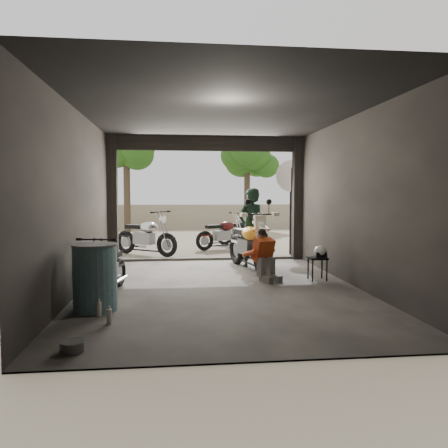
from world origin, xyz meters
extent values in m
plane|color=#7A6D56|center=(0.00, 0.00, 0.00)|extent=(80.00, 80.00, 0.00)
cube|color=#2D2B28|center=(0.00, 0.00, 0.01)|extent=(5.00, 7.00, 0.02)
plane|color=black|center=(0.00, 0.00, 3.20)|extent=(7.00, 7.00, 0.00)
cube|color=black|center=(0.00, -3.50, 1.60)|extent=(5.00, 0.02, 3.20)
cube|color=black|center=(-2.50, 0.00, 1.60)|extent=(0.02, 7.00, 3.20)
cube|color=black|center=(2.50, 0.00, 1.60)|extent=(0.02, 7.00, 3.20)
cube|color=black|center=(-2.38, 3.38, 1.60)|extent=(0.24, 0.24, 3.20)
cube|color=black|center=(2.38, 3.38, 1.60)|extent=(0.24, 0.24, 3.20)
cube|color=black|center=(0.00, 3.42, 3.02)|extent=(5.00, 0.16, 0.36)
cube|color=#2D2B28|center=(0.00, 3.50, 0.04)|extent=(5.00, 0.25, 0.08)
cube|color=gray|center=(0.00, 14.00, 0.60)|extent=(18.00, 0.30, 1.20)
cylinder|color=#382B1E|center=(-3.00, 12.50, 1.79)|extent=(0.30, 0.30, 3.58)
ellipsoid|color=#1E4C14|center=(-3.00, 12.50, 4.03)|extent=(2.20, 2.20, 3.14)
cylinder|color=#382B1E|center=(2.80, 14.00, 1.60)|extent=(0.30, 0.30, 3.20)
ellipsoid|color=#1E4C14|center=(2.80, 14.00, 3.60)|extent=(2.20, 2.20, 2.80)
imported|color=black|center=(0.96, 2.32, 0.94)|extent=(0.81, 0.68, 1.88)
cube|color=black|center=(2.00, 0.55, 0.46)|extent=(0.35, 0.35, 0.04)
cylinder|color=black|center=(1.86, 0.41, 0.23)|extent=(0.03, 0.03, 0.46)
cylinder|color=black|center=(2.14, 0.41, 0.23)|extent=(0.03, 0.03, 0.46)
cylinder|color=black|center=(1.86, 0.70, 0.23)|extent=(0.03, 0.03, 0.46)
cylinder|color=black|center=(2.14, 0.70, 0.23)|extent=(0.03, 0.03, 0.46)
ellipsoid|color=silver|center=(2.04, 0.51, 0.60)|extent=(0.26, 0.27, 0.23)
cylinder|color=#436771|center=(-2.00, -1.28, 0.50)|extent=(0.68, 0.68, 1.00)
cylinder|color=black|center=(2.47, 4.35, 1.24)|extent=(0.08, 0.08, 2.47)
cylinder|color=silver|center=(2.47, 4.33, 2.25)|extent=(0.90, 0.03, 0.90)
camera|label=1|loc=(-0.82, -7.82, 1.75)|focal=35.00mm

